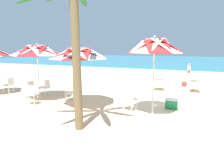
% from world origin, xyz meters
% --- Properties ---
extents(ground_plane, '(80.00, 80.00, 0.00)m').
position_xyz_m(ground_plane, '(0.00, 0.00, 0.00)').
color(ground_plane, beige).
extents(sea, '(80.00, 36.00, 0.10)m').
position_xyz_m(sea, '(0.00, 30.39, 0.05)').
color(sea, teal).
rests_on(sea, ground).
extents(surf_foam, '(80.00, 0.70, 0.01)m').
position_xyz_m(surf_foam, '(0.00, 12.09, 0.01)').
color(surf_foam, white).
rests_on(surf_foam, ground).
extents(beach_umbrella_0, '(1.96, 1.96, 2.90)m').
position_xyz_m(beach_umbrella_0, '(-0.73, -2.44, 2.49)').
color(beach_umbrella_0, silver).
rests_on(beach_umbrella_0, ground).
extents(plastic_chair_0, '(0.55, 0.57, 0.87)m').
position_xyz_m(plastic_chair_0, '(-1.65, -2.33, 0.50)').
color(plastic_chair_0, white).
rests_on(plastic_chair_0, ground).
extents(beach_umbrella_1, '(2.44, 2.44, 2.55)m').
position_xyz_m(beach_umbrella_1, '(-3.73, -2.58, 2.22)').
color(beach_umbrella_1, silver).
rests_on(beach_umbrella_1, ground).
extents(plastic_chair_1, '(0.63, 0.63, 0.87)m').
position_xyz_m(plastic_chair_1, '(-4.48, -2.13, 0.50)').
color(plastic_chair_1, white).
rests_on(plastic_chair_1, ground).
extents(beach_umbrella_2, '(2.31, 2.31, 2.68)m').
position_xyz_m(beach_umbrella_2, '(-6.12, -2.37, 2.32)').
color(beach_umbrella_2, silver).
rests_on(beach_umbrella_2, ground).
extents(plastic_chair_2, '(0.50, 0.48, 0.87)m').
position_xyz_m(plastic_chair_2, '(-6.77, -2.37, 0.50)').
color(plastic_chair_2, white).
rests_on(plastic_chair_2, ground).
extents(plastic_chair_3, '(0.53, 0.50, 0.87)m').
position_xyz_m(plastic_chair_3, '(-6.30, -1.74, 0.50)').
color(plastic_chair_3, white).
rests_on(plastic_chair_3, ground).
extents(plastic_chair_4, '(0.56, 0.59, 0.87)m').
position_xyz_m(plastic_chair_4, '(-5.85, -3.16, 0.50)').
color(plastic_chair_4, white).
rests_on(plastic_chair_4, ground).
extents(plastic_chair_6, '(0.52, 0.49, 0.87)m').
position_xyz_m(plastic_chair_6, '(-8.55, -1.98, 0.50)').
color(plastic_chair_6, white).
rests_on(plastic_chair_6, ground).
extents(sun_lounger_0, '(0.67, 2.16, 0.62)m').
position_xyz_m(sun_lounger_0, '(0.90, 2.80, 0.28)').
color(sun_lounger_0, white).
rests_on(sun_lounger_0, ground).
extents(sun_lounger_1, '(0.88, 2.20, 0.62)m').
position_xyz_m(sun_lounger_1, '(-1.12, 2.55, 0.28)').
color(sun_lounger_1, white).
rests_on(sun_lounger_1, ground).
extents(palm_tree_1, '(3.11, 3.07, 4.26)m').
position_xyz_m(palm_tree_1, '(-2.65, -4.62, 2.94)').
color(palm_tree_1, brown).
rests_on(palm_tree_1, ground).
extents(cooler_box, '(0.50, 0.34, 0.40)m').
position_xyz_m(cooler_box, '(-0.12, -1.46, 0.20)').
color(cooler_box, '#238C4C').
rests_on(cooler_box, ground).
extents(beach_ball, '(0.35, 0.35, 0.35)m').
position_xyz_m(beach_ball, '(0.32, 3.49, 0.17)').
color(beach_ball, red).
rests_on(beach_ball, ground).
extents(beachgoer_seated, '(0.30, 0.93, 0.92)m').
position_xyz_m(beachgoer_seated, '(0.68, 11.07, 0.29)').
color(beachgoer_seated, red).
rests_on(beachgoer_seated, ground).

